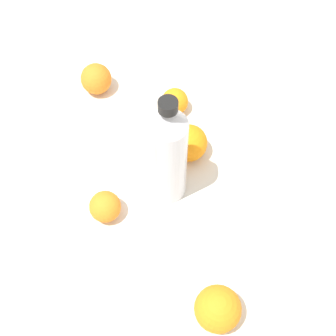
{
  "coord_description": "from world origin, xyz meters",
  "views": [
    {
      "loc": [
        0.39,
        0.24,
        0.86
      ],
      "look_at": [
        -0.03,
        -0.02,
        0.08
      ],
      "focal_mm": 51.22,
      "sensor_mm": 36.0,
      "label": 1
    }
  ],
  "objects_px": {
    "water_bottle": "(168,153)",
    "orange_2": "(105,207)",
    "orange_3": "(218,309)",
    "orange_4": "(189,143)",
    "orange_0": "(175,101)",
    "orange_1": "(96,79)"
  },
  "relations": [
    {
      "from": "orange_2",
      "to": "orange_3",
      "type": "bearing_deg",
      "value": 77.35
    },
    {
      "from": "orange_2",
      "to": "orange_4",
      "type": "distance_m",
      "value": 0.22
    },
    {
      "from": "water_bottle",
      "to": "orange_2",
      "type": "bearing_deg",
      "value": -129.09
    },
    {
      "from": "orange_0",
      "to": "orange_2",
      "type": "distance_m",
      "value": 0.3
    },
    {
      "from": "orange_0",
      "to": "orange_4",
      "type": "bearing_deg",
      "value": 44.58
    },
    {
      "from": "orange_4",
      "to": "orange_2",
      "type": "bearing_deg",
      "value": -17.26
    },
    {
      "from": "water_bottle",
      "to": "orange_4",
      "type": "bearing_deg",
      "value": 89.27
    },
    {
      "from": "orange_1",
      "to": "orange_0",
      "type": "bearing_deg",
      "value": 102.31
    },
    {
      "from": "water_bottle",
      "to": "orange_0",
      "type": "distance_m",
      "value": 0.23
    },
    {
      "from": "orange_3",
      "to": "orange_0",
      "type": "bearing_deg",
      "value": -140.03
    },
    {
      "from": "water_bottle",
      "to": "orange_0",
      "type": "xyz_separation_m",
      "value": [
        -0.18,
        -0.1,
        -0.1
      ]
    },
    {
      "from": "orange_0",
      "to": "orange_1",
      "type": "height_order",
      "value": "orange_1"
    },
    {
      "from": "water_bottle",
      "to": "orange_3",
      "type": "xyz_separation_m",
      "value": [
        0.18,
        0.21,
        -0.09
      ]
    },
    {
      "from": "water_bottle",
      "to": "orange_1",
      "type": "relative_size",
      "value": 3.87
    },
    {
      "from": "orange_1",
      "to": "orange_3",
      "type": "xyz_separation_m",
      "value": [
        0.32,
        0.49,
        0.01
      ]
    },
    {
      "from": "orange_0",
      "to": "orange_2",
      "type": "bearing_deg",
      "value": 4.08
    },
    {
      "from": "orange_0",
      "to": "orange_1",
      "type": "xyz_separation_m",
      "value": [
        0.04,
        -0.19,
        0.01
      ]
    },
    {
      "from": "orange_2",
      "to": "orange_4",
      "type": "relative_size",
      "value": 0.79
    },
    {
      "from": "water_bottle",
      "to": "orange_0",
      "type": "height_order",
      "value": "water_bottle"
    },
    {
      "from": "orange_0",
      "to": "orange_3",
      "type": "bearing_deg",
      "value": 39.97
    },
    {
      "from": "orange_0",
      "to": "orange_2",
      "type": "xyz_separation_m",
      "value": [
        0.3,
        0.02,
        0.0
      ]
    },
    {
      "from": "orange_3",
      "to": "orange_4",
      "type": "height_order",
      "value": "orange_3"
    }
  ]
}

